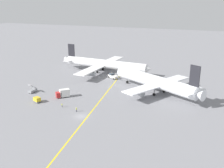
# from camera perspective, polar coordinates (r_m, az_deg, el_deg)

# --- Properties ---
(ground_plane) EXTENTS (600.00, 600.00, 0.00)m
(ground_plane) POSITION_cam_1_polar(r_m,az_deg,el_deg) (97.33, -6.68, -6.95)
(ground_plane) COLOR gray
(taxiway_stripe) EXTENTS (14.98, 119.18, 0.01)m
(taxiway_stripe) POSITION_cam_1_polar(r_m,az_deg,el_deg) (105.06, -3.63, -4.93)
(taxiway_stripe) COLOR yellow
(taxiway_stripe) RESTS_ON ground
(airliner_at_gate_left) EXTENTS (55.10, 49.26, 14.79)m
(airliner_at_gate_left) POSITION_cam_1_polar(r_m,az_deg,el_deg) (152.60, -1.65, 4.31)
(airliner_at_gate_left) COLOR white
(airliner_at_gate_left) RESTS_ON ground
(airliner_being_pushed) EXTENTS (45.50, 36.44, 16.41)m
(airliner_being_pushed) POSITION_cam_1_polar(r_m,az_deg,el_deg) (120.32, 9.23, 0.50)
(airliner_being_pushed) COLOR white
(airliner_being_pushed) RESTS_ON ground
(pushback_tug) EXTENTS (8.45, 6.36, 2.81)m
(pushback_tug) POSITION_cam_1_polar(r_m,az_deg,el_deg) (141.79, 0.20, 1.73)
(pushback_tug) COLOR white
(pushback_tug) RESTS_ON ground
(gse_container_dolly_flat) EXTENTS (3.81, 3.28, 2.15)m
(gse_container_dolly_flat) POSITION_cam_1_polar(r_m,az_deg,el_deg) (113.27, -15.84, -3.24)
(gse_container_dolly_flat) COLOR slate
(gse_container_dolly_flat) RESTS_ON ground
(gse_catering_truck_tall) EXTENTS (5.85, 5.80, 3.50)m
(gse_catering_truck_tall) POSITION_cam_1_polar(r_m,az_deg,el_deg) (116.22, -10.51, -1.99)
(gse_catering_truck_tall) COLOR red
(gse_catering_truck_tall) RESTS_ON ground
(gse_stair_truck_yellow) EXTENTS (2.12, 4.68, 4.06)m
(gse_stair_truck_yellow) POSITION_cam_1_polar(r_m,az_deg,el_deg) (125.79, -16.76, -1.27)
(gse_stair_truck_yellow) COLOR gray
(gse_stair_truck_yellow) RESTS_ON ground
(ground_crew_marshaller_foreground) EXTENTS (0.36, 0.36, 1.76)m
(ground_crew_marshaller_foreground) POSITION_cam_1_polar(r_m,az_deg,el_deg) (101.12, -7.68, -5.44)
(ground_crew_marshaller_foreground) COLOR black
(ground_crew_marshaller_foreground) RESTS_ON ground
(ground_crew_wing_walker_right) EXTENTS (0.36, 0.36, 1.57)m
(ground_crew_wing_walker_right) POSITION_cam_1_polar(r_m,az_deg,el_deg) (106.12, -10.72, -4.51)
(ground_crew_wing_walker_right) COLOR #4C4C51
(ground_crew_wing_walker_right) RESTS_ON ground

